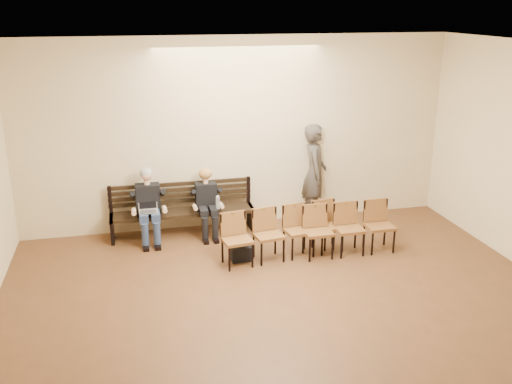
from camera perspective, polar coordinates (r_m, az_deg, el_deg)
ground at (r=6.78m, az=7.30°, el=-18.24°), size 10.00×10.00×0.00m
room_walls at (r=6.36m, az=5.78°, el=4.76°), size 8.02×10.01×3.51m
bench at (r=10.46m, az=-7.28°, el=-3.05°), size 2.60×0.90×0.45m
seated_man at (r=10.17m, az=-10.69°, el=-1.42°), size 0.53×0.73×1.26m
seated_woman at (r=10.29m, az=-4.91°, el=-1.41°), size 0.47×0.65×1.10m
laptop at (r=10.04m, az=-10.69°, el=-2.06°), size 0.37×0.32×0.24m
water_bottle at (r=10.10m, az=-3.82°, el=-1.64°), size 0.08×0.08×0.24m
bag at (r=9.40m, az=-1.50°, el=-6.14°), size 0.34×0.24×0.25m
passerby at (r=10.80m, az=5.89°, el=2.57°), size 0.71×0.91×2.19m
chair_row_front at (r=9.66m, az=9.30°, el=-3.70°), size 1.55×0.48×0.86m
chair_row_back at (r=9.39m, az=2.81°, el=-4.14°), size 2.12×0.76×0.85m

